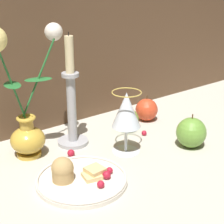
# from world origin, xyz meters

# --- Properties ---
(ground_plane) EXTENTS (2.40, 2.40, 0.00)m
(ground_plane) POSITION_xyz_m (0.00, 0.00, 0.00)
(ground_plane) COLOR #B7B2A3
(ground_plane) RESTS_ON ground
(vase) EXTENTS (0.21, 0.09, 0.34)m
(vase) POSITION_xyz_m (-0.16, 0.13, 0.14)
(vase) COLOR gold
(vase) RESTS_ON ground_plane
(plate_with_pastries) EXTENTS (0.21, 0.21, 0.07)m
(plate_with_pastries) POSITION_xyz_m (-0.12, -0.07, 0.01)
(plate_with_pastries) COLOR silver
(plate_with_pastries) RESTS_ON ground_plane
(wine_glass) EXTENTS (0.08, 0.08, 0.17)m
(wine_glass) POSITION_xyz_m (0.06, -0.01, 0.11)
(wine_glass) COLOR silver
(wine_glass) RESTS_ON ground_plane
(candlestick) EXTENTS (0.09, 0.09, 0.31)m
(candlestick) POSITION_xyz_m (-0.03, 0.11, 0.11)
(candlestick) COLOR #A3A3A8
(candlestick) RESTS_ON ground_plane
(apple_beside_vase) EXTENTS (0.07, 0.07, 0.08)m
(apple_beside_vase) POSITION_xyz_m (0.15, 0.09, 0.04)
(apple_beside_vase) COLOR #669938
(apple_beside_vase) RESTS_ON ground_plane
(apple_near_glass) EXTENTS (0.07, 0.07, 0.08)m
(apple_near_glass) POSITION_xyz_m (0.25, 0.12, 0.04)
(apple_near_glass) COLOR #D14223
(apple_near_glass) RESTS_ON ground_plane
(apple_at_table_edge) EXTENTS (0.08, 0.08, 0.10)m
(apple_at_table_edge) POSITION_xyz_m (0.22, -0.10, 0.04)
(apple_at_table_edge) COLOR #669938
(apple_at_table_edge) RESTS_ON ground_plane
(berry_near_plate) EXTENTS (0.02, 0.02, 0.02)m
(berry_near_plate) POSITION_xyz_m (0.17, 0.03, 0.01)
(berry_near_plate) COLOR #AD192D
(berry_near_plate) RESTS_ON ground_plane
(berry_front_center) EXTENTS (0.02, 0.02, 0.02)m
(berry_front_center) POSITION_xyz_m (-0.07, 0.05, 0.01)
(berry_front_center) COLOR #AD192D
(berry_front_center) RESTS_ON ground_plane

